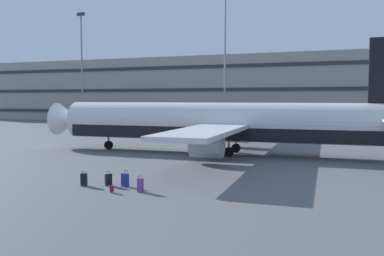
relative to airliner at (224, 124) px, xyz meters
name	(u,v)px	position (x,y,z in m)	size (l,w,h in m)	color
ground_plane	(252,155)	(2.81, 0.20, -3.00)	(600.00, 600.00, 0.00)	#5B5B60
terminal_structure	(307,90)	(2.81, 53.80, 4.34)	(179.29, 18.01, 14.68)	gray
airliner	(224,124)	(0.00, 0.00, 0.00)	(38.76, 31.25, 10.74)	silver
light_mast_far_left	(82,60)	(-44.77, 39.49, 10.99)	(1.80, 0.50, 24.52)	gray
light_mast_left	(225,51)	(-11.43, 39.49, 11.66)	(1.80, 0.50, 25.83)	gray
suitcase_purple	(140,185)	(0.08, -17.50, -2.57)	(0.41, 0.31, 0.97)	#72388C
suitcase_silver	(125,180)	(-1.51, -16.52, -2.57)	(0.50, 0.39, 1.01)	navy
suitcase_upright	(108,180)	(-2.59, -16.71, -2.60)	(0.41, 0.47, 0.92)	black
suitcase_orange	(84,179)	(-4.03, -17.26, -2.58)	(0.46, 0.38, 0.92)	black
backpack_scuffed	(112,189)	(-1.38, -18.27, -2.77)	(0.31, 0.37, 0.52)	maroon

